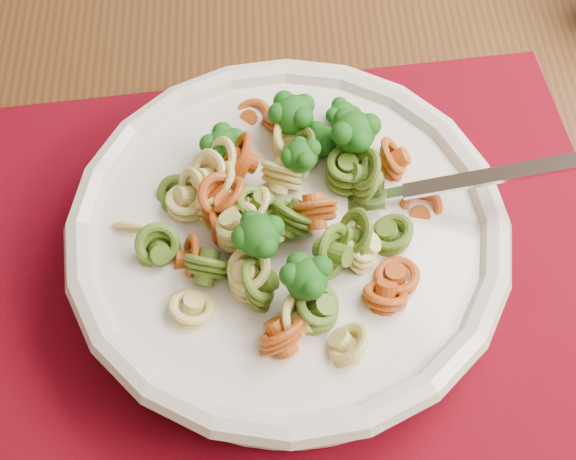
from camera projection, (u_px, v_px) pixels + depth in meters
name	position (u px, v px, depth m)	size (l,w,h in m)	color
dining_table	(371.00, 263.00, 0.65)	(1.67, 1.31, 0.70)	#4D2D15
placemat	(292.00, 271.00, 0.54)	(0.44, 0.34, 0.00)	#650414
pasta_bowl	(288.00, 237.00, 0.52)	(0.28, 0.28, 0.05)	silver
pasta_broccoli_heap	(288.00, 225.00, 0.50)	(0.24, 0.24, 0.06)	#E8D973
fork	(366.00, 199.00, 0.52)	(0.19, 0.02, 0.01)	silver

